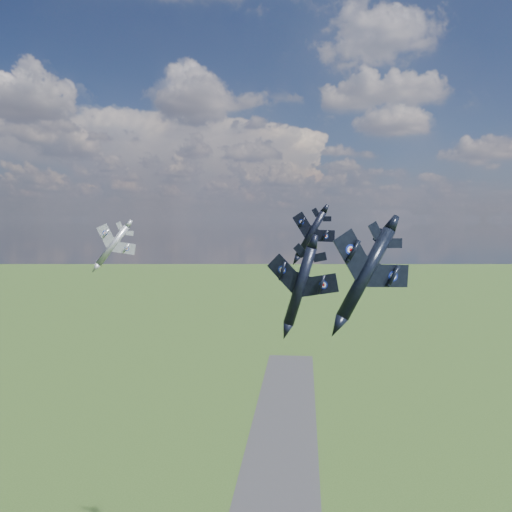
# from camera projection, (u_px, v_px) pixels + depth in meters

# --- Properties ---
(jet_lead_navy) EXTENTS (16.58, 19.46, 6.79)m
(jet_lead_navy) POSITION_uv_depth(u_px,v_px,m) (300.00, 286.00, 74.12)
(jet_lead_navy) COLOR black
(jet_right_navy) EXTENTS (15.36, 17.71, 8.03)m
(jet_right_navy) POSITION_uv_depth(u_px,v_px,m) (366.00, 273.00, 53.53)
(jet_right_navy) COLOR black
(jet_high_navy) EXTENTS (11.87, 14.92, 7.21)m
(jet_high_navy) POSITION_uv_depth(u_px,v_px,m) (311.00, 234.00, 95.82)
(jet_high_navy) COLOR black
(jet_left_silver) EXTENTS (12.12, 14.99, 7.85)m
(jet_left_silver) POSITION_uv_depth(u_px,v_px,m) (113.00, 245.00, 100.31)
(jet_left_silver) COLOR gray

